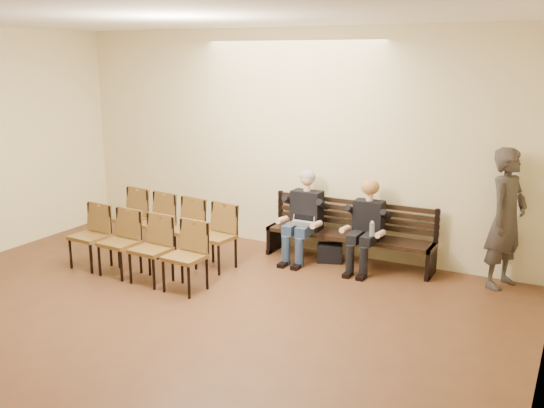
{
  "coord_description": "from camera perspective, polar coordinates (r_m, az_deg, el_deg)",
  "views": [
    {
      "loc": [
        4.2,
        -3.63,
        3.09
      ],
      "look_at": [
        0.14,
        4.05,
        0.94
      ],
      "focal_mm": 40.0,
      "sensor_mm": 36.0,
      "label": 1
    }
  ],
  "objects": [
    {
      "name": "ground",
      "position": [
        6.36,
        -19.27,
        -16.03
      ],
      "size": [
        10.0,
        10.0,
        0.0
      ],
      "primitive_type": "plane",
      "color": "#56351D",
      "rests_on": "ground"
    },
    {
      "name": "room_walls",
      "position": [
        6.12,
        -15.78,
        8.21
      ],
      "size": [
        8.02,
        10.01,
        3.51
      ],
      "color": "beige",
      "rests_on": "ground"
    },
    {
      "name": "bench",
      "position": [
        9.29,
        7.17,
        -4.18
      ],
      "size": [
        2.6,
        0.9,
        0.45
      ],
      "primitive_type": "cube",
      "color": "black",
      "rests_on": "ground"
    },
    {
      "name": "seated_man",
      "position": [
        9.3,
        3.04,
        -1.08
      ],
      "size": [
        0.57,
        0.79,
        1.38
      ],
      "primitive_type": null,
      "color": "black",
      "rests_on": "ground"
    },
    {
      "name": "seated_woman",
      "position": [
        8.96,
        8.86,
        -2.26
      ],
      "size": [
        0.53,
        0.74,
        1.24
      ],
      "primitive_type": null,
      "color": "black",
      "rests_on": "ground"
    },
    {
      "name": "laptop",
      "position": [
        9.17,
        2.66,
        -2.0
      ],
      "size": [
        0.42,
        0.36,
        0.26
      ],
      "primitive_type": "cube",
      "rotation": [
        0.0,
        0.0,
        -0.24
      ],
      "color": "#BDBCC1",
      "rests_on": "bench"
    },
    {
      "name": "water_bottle",
      "position": [
        8.72,
        9.36,
        -3.14
      ],
      "size": [
        0.08,
        0.08,
        0.23
      ],
      "primitive_type": "cylinder",
      "rotation": [
        0.0,
        0.0,
        -0.24
      ],
      "color": "silver",
      "rests_on": "bench"
    },
    {
      "name": "bag",
      "position": [
        9.33,
        5.47,
        -4.61
      ],
      "size": [
        0.44,
        0.36,
        0.27
      ],
      "primitive_type": "cube",
      "rotation": [
        0.0,
        0.0,
        0.34
      ],
      "color": "black",
      "rests_on": "ground"
    },
    {
      "name": "passerby",
      "position": [
        8.66,
        21.27,
        -0.36
      ],
      "size": [
        0.78,
        0.94,
        2.2
      ],
      "primitive_type": "imported",
      "rotation": [
        0.0,
        0.0,
        1.2
      ],
      "color": "#332E2A",
      "rests_on": "ground"
    },
    {
      "name": "chair_row_front",
      "position": [
        8.72,
        -12.8,
        -3.93
      ],
      "size": [
        2.32,
        0.65,
        0.94
      ],
      "primitive_type": "cube",
      "rotation": [
        0.0,
        0.0,
        -0.06
      ],
      "color": "brown",
      "rests_on": "ground"
    },
    {
      "name": "chair_row_back",
      "position": [
        9.53,
        -9.62,
        -2.19
      ],
      "size": [
        2.39,
        0.79,
        0.97
      ],
      "primitive_type": "cube",
      "rotation": [
        0.0,
        0.0,
        -0.12
      ],
      "color": "brown",
      "rests_on": "ground"
    }
  ]
}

